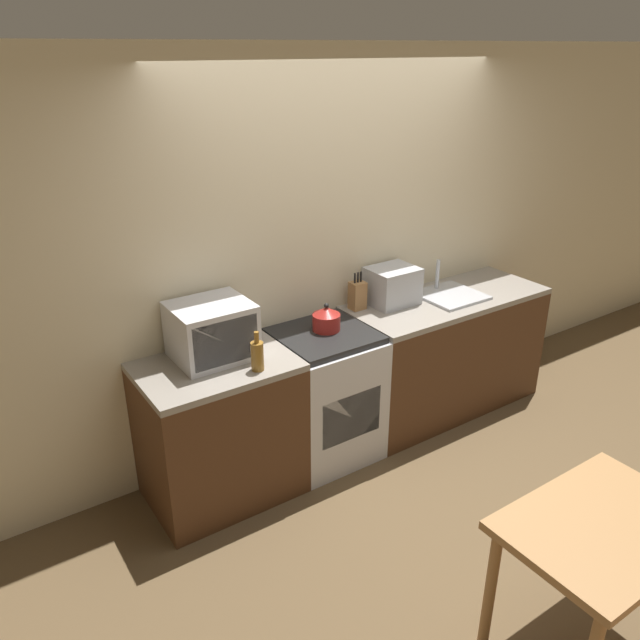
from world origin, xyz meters
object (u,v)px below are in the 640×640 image
object	(u,v)px
kettle	(326,319)
dining_table	(601,543)
microwave	(212,331)
stove_range	(324,394)
bottle	(257,355)
toaster_oven	(392,286)

from	to	relation	value
kettle	dining_table	bearing A→B (deg)	-87.81
microwave	stove_range	bearing A→B (deg)	-7.36
bottle	toaster_oven	world-z (taller)	toaster_oven
dining_table	stove_range	bearing A→B (deg)	93.32
kettle	toaster_oven	xyz separation A→B (m)	(0.64, 0.12, 0.05)
bottle	kettle	bearing A→B (deg)	20.08
toaster_oven	dining_table	world-z (taller)	toaster_oven
stove_range	dining_table	distance (m)	1.94
toaster_oven	dining_table	size ratio (longest dim) A/B	0.38
bottle	dining_table	bearing A→B (deg)	-68.01
stove_range	kettle	world-z (taller)	kettle
stove_range	dining_table	world-z (taller)	stove_range
bottle	toaster_oven	xyz separation A→B (m)	(1.27, 0.34, 0.04)
microwave	dining_table	world-z (taller)	microwave
bottle	toaster_oven	distance (m)	1.31
kettle	bottle	bearing A→B (deg)	-159.92
stove_range	dining_table	bearing A→B (deg)	-86.68
kettle	toaster_oven	world-z (taller)	toaster_oven
kettle	bottle	size ratio (longest dim) A/B	0.78
toaster_oven	dining_table	bearing A→B (deg)	-105.27
stove_range	microwave	size ratio (longest dim) A/B	2.02
toaster_oven	dining_table	xyz separation A→B (m)	(-0.57, -2.08, -0.40)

